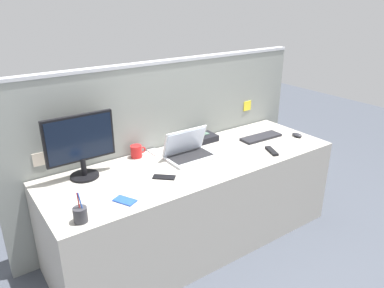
% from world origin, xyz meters
% --- Properties ---
extents(ground_plane, '(10.00, 10.00, 0.00)m').
position_xyz_m(ground_plane, '(0.00, 0.00, 0.00)').
color(ground_plane, '#424751').
extents(desk, '(2.29, 0.76, 0.73)m').
position_xyz_m(desk, '(0.00, 0.00, 0.36)').
color(desk, '#ADA89E').
rests_on(desk, ground_plane).
extents(cubicle_divider, '(2.66, 0.08, 1.42)m').
position_xyz_m(cubicle_divider, '(-0.00, 0.42, 0.71)').
color(cubicle_divider, gray).
rests_on(cubicle_divider, ground_plane).
extents(desktop_monitor, '(0.47, 0.20, 0.44)m').
position_xyz_m(desktop_monitor, '(-0.78, 0.24, 0.98)').
color(desktop_monitor, black).
rests_on(desktop_monitor, desk).
extents(laptop, '(0.37, 0.24, 0.22)m').
position_xyz_m(laptop, '(-0.01, 0.08, 0.78)').
color(laptop, silver).
rests_on(laptop, desk).
extents(desk_phone, '(0.21, 0.16, 0.09)m').
position_xyz_m(desk_phone, '(0.29, 0.29, 0.76)').
color(desk_phone, black).
rests_on(desk_phone, desk).
extents(keyboard_main, '(0.39, 0.14, 0.02)m').
position_xyz_m(keyboard_main, '(0.74, 0.05, 0.74)').
color(keyboard_main, '#232328').
rests_on(keyboard_main, desk).
extents(computer_mouse_right_hand, '(0.06, 0.10, 0.03)m').
position_xyz_m(computer_mouse_right_hand, '(1.02, -0.11, 0.74)').
color(computer_mouse_right_hand, '#232328').
rests_on(computer_mouse_right_hand, desk).
extents(pen_cup, '(0.08, 0.08, 0.18)m').
position_xyz_m(pen_cup, '(-0.99, -0.28, 0.77)').
color(pen_cup, '#333338').
rests_on(pen_cup, desk).
extents(cell_phone_white_slab, '(0.07, 0.13, 0.01)m').
position_xyz_m(cell_phone_white_slab, '(-0.17, 0.32, 0.73)').
color(cell_phone_white_slab, silver).
rests_on(cell_phone_white_slab, desk).
extents(cell_phone_black_slab, '(0.16, 0.15, 0.01)m').
position_xyz_m(cell_phone_black_slab, '(-0.34, -0.10, 0.73)').
color(cell_phone_black_slab, black).
rests_on(cell_phone_black_slab, desk).
extents(cell_phone_blue_case, '(0.13, 0.16, 0.01)m').
position_xyz_m(cell_phone_blue_case, '(-0.69, -0.22, 0.73)').
color(cell_phone_blue_case, blue).
rests_on(cell_phone_blue_case, desk).
extents(tv_remote, '(0.11, 0.17, 0.02)m').
position_xyz_m(tv_remote, '(0.59, -0.22, 0.74)').
color(tv_remote, black).
rests_on(tv_remote, desk).
extents(coffee_mug, '(0.12, 0.09, 0.10)m').
position_xyz_m(coffee_mug, '(-0.33, 0.32, 0.77)').
color(coffee_mug, red).
rests_on(coffee_mug, desk).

